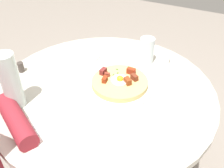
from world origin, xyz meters
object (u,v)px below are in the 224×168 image
(fork, at_px, (44,120))
(knife, at_px, (51,125))
(salt_shaker, at_px, (167,58))
(water_bottle, at_px, (11,81))
(pepper_shaker, at_px, (21,67))
(water_glass, at_px, (147,50))
(bread_plate, at_px, (84,55))
(breakfast_pizza, at_px, (120,82))
(pizza_plate, at_px, (120,86))
(dining_table, at_px, (105,117))

(fork, distance_m, knife, 0.04)
(salt_shaker, bearing_deg, knife, 67.39)
(fork, relative_size, water_bottle, 0.79)
(fork, bearing_deg, water_bottle, -88.69)
(knife, xyz_separation_m, pepper_shaker, (0.33, -0.22, 0.02))
(water_glass, xyz_separation_m, water_bottle, (0.35, 0.52, 0.05))
(bread_plate, relative_size, fork, 0.92)
(breakfast_pizza, height_order, water_bottle, water_bottle)
(breakfast_pizza, bearing_deg, fork, 62.98)
(bread_plate, height_order, fork, bread_plate)
(breakfast_pizza, bearing_deg, salt_shaker, -114.23)
(pizza_plate, relative_size, breakfast_pizza, 1.22)
(water_bottle, bearing_deg, bread_plate, -96.05)
(dining_table, relative_size, fork, 5.22)
(dining_table, xyz_separation_m, bread_plate, (0.22, -0.19, 0.18))
(water_glass, distance_m, water_bottle, 0.62)
(dining_table, bearing_deg, bread_plate, -41.86)
(dining_table, height_order, pepper_shaker, pepper_shaker)
(dining_table, relative_size, pepper_shaker, 19.94)
(dining_table, bearing_deg, fork, 68.56)
(dining_table, bearing_deg, water_glass, -106.76)
(breakfast_pizza, relative_size, bread_plate, 1.44)
(dining_table, relative_size, water_bottle, 4.12)
(knife, bearing_deg, breakfast_pizza, 170.67)
(pizza_plate, height_order, salt_shaker, salt_shaker)
(pizza_plate, relative_size, fork, 1.62)
(fork, xyz_separation_m, pepper_shaker, (0.30, -0.21, 0.02))
(water_glass, bearing_deg, salt_shaker, -157.88)
(fork, xyz_separation_m, salt_shaker, (-0.28, -0.58, 0.02))
(bread_plate, distance_m, knife, 0.49)
(pizza_plate, height_order, water_bottle, water_bottle)
(bread_plate, relative_size, pepper_shaker, 3.53)
(dining_table, height_order, knife, knife)
(breakfast_pizza, distance_m, knife, 0.34)
(bread_plate, bearing_deg, knife, 107.26)
(water_glass, height_order, pepper_shaker, water_glass)
(breakfast_pizza, height_order, knife, breakfast_pizza)
(pepper_shaker, bearing_deg, knife, 146.57)
(dining_table, height_order, breakfast_pizza, breakfast_pizza)
(water_bottle, xyz_separation_m, pepper_shaker, (0.14, -0.18, -0.09))
(fork, distance_m, water_glass, 0.58)
(fork, height_order, pepper_shaker, pepper_shaker)
(fork, distance_m, pepper_shaker, 0.37)
(pizza_plate, distance_m, fork, 0.35)
(water_glass, relative_size, salt_shaker, 2.22)
(dining_table, xyz_separation_m, salt_shaker, (-0.18, -0.32, 0.20))
(dining_table, bearing_deg, breakfast_pizza, -141.29)
(knife, bearing_deg, water_bottle, -88.93)
(knife, xyz_separation_m, water_glass, (-0.15, -0.55, 0.06))
(fork, bearing_deg, pizza_plate, 164.71)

